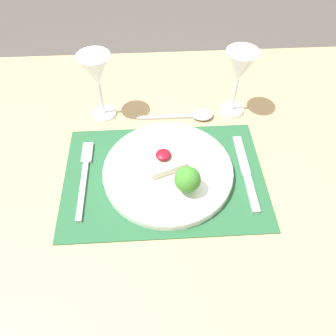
% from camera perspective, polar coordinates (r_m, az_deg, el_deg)
% --- Properties ---
extents(ground_plane, '(8.00, 8.00, 0.00)m').
position_cam_1_polar(ground_plane, '(1.43, -0.38, -20.65)').
color(ground_plane, '#4C4742').
extents(dining_table, '(1.24, 1.01, 0.77)m').
position_cam_1_polar(dining_table, '(0.82, -0.62, -5.84)').
color(dining_table, tan).
rests_on(dining_table, ground_plane).
extents(placemat, '(0.45, 0.31, 0.00)m').
position_cam_1_polar(placemat, '(0.74, -0.69, -1.50)').
color(placemat, '#235633').
rests_on(placemat, dining_table).
extents(dinner_plate, '(0.29, 0.29, 0.08)m').
position_cam_1_polar(dinner_plate, '(0.72, 0.15, -0.41)').
color(dinner_plate, white).
rests_on(dinner_plate, placemat).
extents(fork, '(0.02, 0.22, 0.01)m').
position_cam_1_polar(fork, '(0.76, -14.30, -0.82)').
color(fork, '#B2B2B7').
rests_on(fork, placemat).
extents(knife, '(0.02, 0.22, 0.01)m').
position_cam_1_polar(knife, '(0.75, 13.60, -1.47)').
color(knife, '#B2B2B7').
rests_on(knife, placemat).
extents(spoon, '(0.20, 0.05, 0.02)m').
position_cam_1_polar(spoon, '(0.87, 4.73, 9.18)').
color(spoon, '#B2B2B7').
rests_on(spoon, dining_table).
extents(wine_glass_near, '(0.08, 0.08, 0.17)m').
position_cam_1_polar(wine_glass_near, '(0.83, 12.39, 16.47)').
color(wine_glass_near, white).
rests_on(wine_glass_near, dining_table).
extents(wine_glass_far, '(0.08, 0.08, 0.17)m').
position_cam_1_polar(wine_glass_far, '(0.82, -12.37, 15.86)').
color(wine_glass_far, white).
rests_on(wine_glass_far, dining_table).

